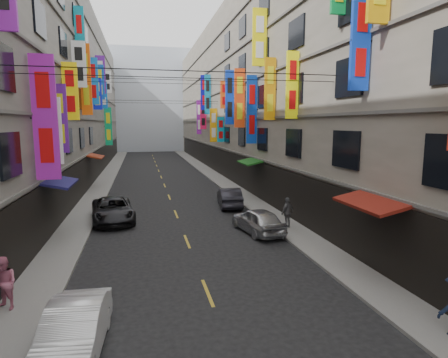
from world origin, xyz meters
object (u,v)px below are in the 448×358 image
car_left_mid (73,332)px  pedestrian_lfar (4,284)px  car_left_far (113,210)px  pedestrian_rfar (287,212)px  car_right_mid (258,220)px  car_right_far (229,197)px  scooter_far_right (249,220)px

car_left_mid → pedestrian_lfar: (-2.50, 2.86, 0.31)m
car_left_mid → car_left_far: bearing=93.3°
car_left_far → pedestrian_rfar: 10.59m
car_right_mid → car_right_far: size_ratio=0.98×
scooter_far_right → pedestrian_lfar: bearing=47.0°
scooter_far_right → car_right_mid: size_ratio=0.44×
car_left_mid → car_left_far: 13.85m
car_left_far → car_right_mid: size_ratio=1.26×
car_left_far → car_left_mid: bearing=-97.0°
pedestrian_rfar → scooter_far_right: bearing=-56.0°
scooter_far_right → car_right_mid: (0.18, -1.17, 0.26)m
pedestrian_rfar → pedestrian_lfar: bearing=-1.2°
scooter_far_right → car_right_far: (0.18, 5.58, 0.25)m
car_right_far → pedestrian_rfar: (1.82, -6.52, 0.31)m
pedestrian_rfar → car_left_far: bearing=-53.0°
car_right_far → car_right_mid: bearing=96.5°
car_left_mid → car_right_far: bearing=67.3°
car_left_far → scooter_far_right: bearing=-28.6°
pedestrian_lfar → pedestrian_rfar: pedestrian_rfar is taller
car_right_far → scooter_far_right: bearing=94.7°
car_left_far → pedestrian_rfar: size_ratio=2.96×
pedestrian_lfar → car_left_far: bearing=109.7°
car_left_far → pedestrian_lfar: (-2.54, -10.98, 0.25)m
scooter_far_right → car_left_mid: car_left_mid is taller
car_right_mid → car_right_far: car_right_mid is taller
car_left_far → car_right_far: car_left_far is taller
car_left_mid → car_right_mid: 12.48m
scooter_far_right → car_left_far: bearing=-12.0°
scooter_far_right → car_left_mid: 13.29m
car_right_mid → pedestrian_rfar: 1.85m
car_right_far → pedestrian_lfar: 17.08m
scooter_far_right → pedestrian_lfar: size_ratio=1.05×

